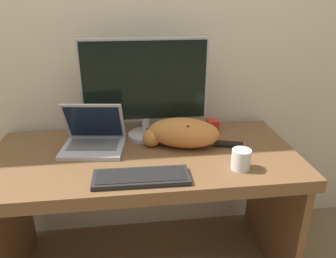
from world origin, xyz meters
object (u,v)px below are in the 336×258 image
object	(u,v)px
cat	(182,132)
coffee_mug	(241,159)
external_keyboard	(141,177)
monitor	(145,87)
laptop	(93,139)

from	to	relation	value
cat	coffee_mug	xyz separation A→B (m)	(0.22, -0.25, -0.03)
cat	external_keyboard	bearing A→B (deg)	-110.46
monitor	cat	xyz separation A→B (m)	(0.17, -0.14, -0.20)
external_keyboard	laptop	bearing A→B (deg)	124.89
laptop	cat	xyz separation A→B (m)	(0.43, -0.03, 0.03)
external_keyboard	coffee_mug	distance (m)	0.43
monitor	cat	world-z (taller)	monitor
external_keyboard	cat	world-z (taller)	cat
monitor	external_keyboard	xyz separation A→B (m)	(-0.05, -0.43, -0.26)
cat	coffee_mug	distance (m)	0.33
coffee_mug	external_keyboard	bearing A→B (deg)	-175.03
laptop	cat	size ratio (longest dim) A/B	0.65
external_keyboard	cat	xyz separation A→B (m)	(0.22, 0.29, 0.06)
coffee_mug	laptop	bearing A→B (deg)	156.31
cat	coffee_mug	size ratio (longest dim) A/B	5.50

